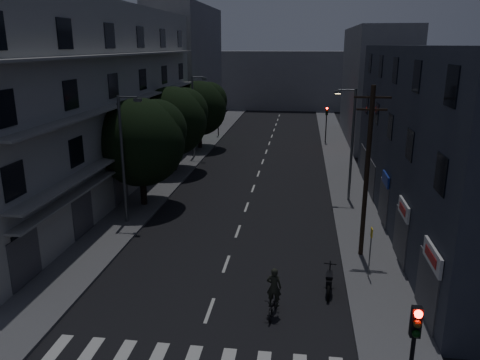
% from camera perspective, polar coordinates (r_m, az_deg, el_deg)
% --- Properties ---
extents(ground, '(160.00, 160.00, 0.00)m').
position_cam_1_polar(ground, '(42.12, 2.32, 0.95)').
color(ground, black).
rests_on(ground, ground).
extents(sidewalk_left, '(3.00, 90.00, 0.15)m').
position_cam_1_polar(sidewalk_left, '(43.40, -7.58, 1.38)').
color(sidewalk_left, '#565659').
rests_on(sidewalk_left, ground).
extents(sidewalk_right, '(3.00, 90.00, 0.15)m').
position_cam_1_polar(sidewalk_right, '(42.12, 12.54, 0.68)').
color(sidewalk_right, '#565659').
rests_on(sidewalk_right, ground).
extents(lane_markings, '(0.15, 60.50, 0.01)m').
position_cam_1_polar(lane_markings, '(48.16, 3.01, 2.89)').
color(lane_markings, beige).
rests_on(lane_markings, ground).
extents(building_left, '(7.00, 36.00, 14.00)m').
position_cam_1_polar(building_left, '(37.17, -17.58, 9.17)').
color(building_left, '#9E9E99').
rests_on(building_left, ground).
extents(building_right, '(6.19, 28.00, 11.00)m').
position_cam_1_polar(building_right, '(31.14, 23.05, 4.62)').
color(building_right, '#2B2F3A').
rests_on(building_right, ground).
extents(building_far_left, '(6.00, 20.00, 16.00)m').
position_cam_1_polar(building_far_left, '(65.46, -6.46, 13.39)').
color(building_far_left, slate).
rests_on(building_far_left, ground).
extents(building_far_right, '(6.00, 20.00, 13.00)m').
position_cam_1_polar(building_far_right, '(58.27, 16.08, 11.07)').
color(building_far_right, slate).
rests_on(building_far_right, ground).
extents(building_far_end, '(24.00, 8.00, 10.00)m').
position_cam_1_polar(building_far_end, '(85.78, 5.21, 12.05)').
color(building_far_end, slate).
rests_on(building_far_end, ground).
extents(tree_near, '(6.07, 6.07, 7.49)m').
position_cam_1_polar(tree_near, '(32.82, -11.90, 4.92)').
color(tree_near, black).
rests_on(tree_near, sidewalk_left).
extents(tree_mid, '(6.07, 6.07, 7.46)m').
position_cam_1_polar(tree_mid, '(41.77, -8.15, 7.42)').
color(tree_mid, black).
rests_on(tree_mid, sidewalk_left).
extents(tree_far, '(5.86, 5.86, 7.24)m').
position_cam_1_polar(tree_far, '(51.16, -4.92, 8.97)').
color(tree_far, black).
rests_on(tree_far, sidewalk_left).
extents(traffic_signal_near, '(0.28, 0.37, 4.10)m').
position_cam_1_polar(traffic_signal_near, '(14.43, 20.40, -18.32)').
color(traffic_signal_near, black).
rests_on(traffic_signal_near, sidewalk_right).
extents(traffic_signal_far_right, '(0.28, 0.37, 4.10)m').
position_cam_1_polar(traffic_signal_far_right, '(54.63, 10.51, 7.53)').
color(traffic_signal_far_right, black).
rests_on(traffic_signal_far_right, sidewalk_right).
extents(traffic_signal_far_left, '(0.28, 0.37, 4.10)m').
position_cam_1_polar(traffic_signal_far_left, '(58.13, -2.70, 8.28)').
color(traffic_signal_far_left, black).
rests_on(traffic_signal_far_left, sidewalk_left).
extents(street_lamp_left_near, '(1.51, 0.25, 8.00)m').
position_cam_1_polar(street_lamp_left_near, '(29.67, -13.96, 3.15)').
color(street_lamp_left_near, '#525659').
rests_on(street_lamp_left_near, sidewalk_left).
extents(street_lamp_right, '(1.51, 0.25, 8.00)m').
position_cam_1_polar(street_lamp_right, '(34.09, 13.35, 4.84)').
color(street_lamp_right, '#505457').
rests_on(street_lamp_right, sidewalk_right).
extents(street_lamp_left_far, '(1.51, 0.25, 8.00)m').
position_cam_1_polar(street_lamp_left_far, '(46.85, -5.60, 8.18)').
color(street_lamp_left_far, slate).
rests_on(street_lamp_left_far, sidewalk_left).
extents(utility_pole, '(1.80, 0.24, 9.00)m').
position_cam_1_polar(utility_pole, '(24.85, 15.23, 1.22)').
color(utility_pole, black).
rests_on(utility_pole, sidewalk_right).
extents(bus_stop_sign, '(0.06, 0.35, 2.52)m').
position_cam_1_polar(bus_stop_sign, '(23.41, 15.65, -7.46)').
color(bus_stop_sign, '#595B60').
rests_on(bus_stop_sign, sidewalk_right).
extents(motorcycle, '(0.59, 2.04, 1.31)m').
position_cam_1_polar(motorcycle, '(22.39, 10.80, -12.16)').
color(motorcycle, black).
rests_on(motorcycle, ground).
extents(cyclist, '(0.84, 1.79, 2.18)m').
position_cam_1_polar(cyclist, '(20.33, 4.13, -14.32)').
color(cyclist, black).
rests_on(cyclist, ground).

